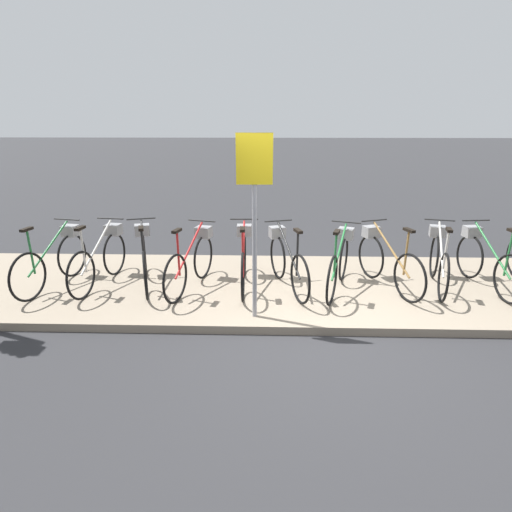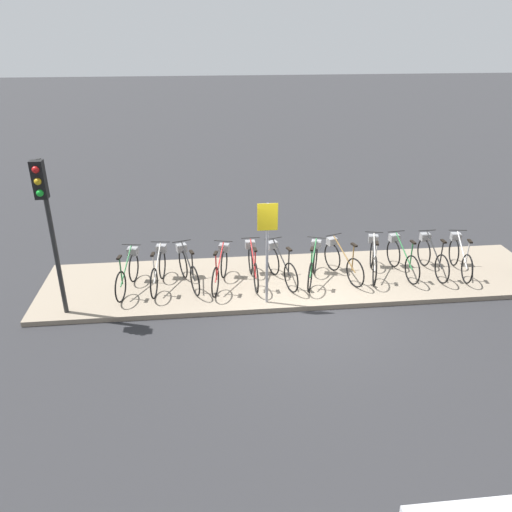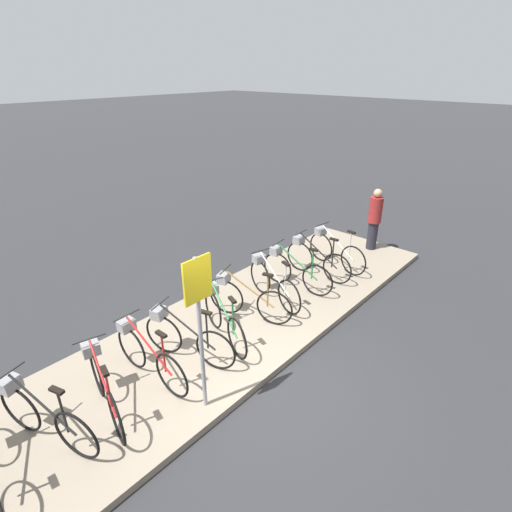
{
  "view_description": "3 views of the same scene",
  "coord_description": "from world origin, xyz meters",
  "px_view_note": "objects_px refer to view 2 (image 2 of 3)",
  "views": [
    {
      "loc": [
        -0.76,
        -4.56,
        2.64
      ],
      "look_at": [
        -0.93,
        1.34,
        0.62
      ],
      "focal_mm": 28.0,
      "sensor_mm": 36.0,
      "label": 1
    },
    {
      "loc": [
        -2.24,
        -9.56,
        5.87
      ],
      "look_at": [
        -1.16,
        0.27,
        1.31
      ],
      "focal_mm": 35.0,
      "sensor_mm": 36.0,
      "label": 2
    },
    {
      "loc": [
        -3.65,
        -3.13,
        4.59
      ],
      "look_at": [
        1.41,
        1.39,
        1.35
      ],
      "focal_mm": 28.0,
      "sensor_mm": 36.0,
      "label": 3
    }
  ],
  "objects_px": {
    "parked_bicycle_4": "(253,264)",
    "parked_bicycle_11": "(460,255)",
    "parked_bicycle_6": "(313,263)",
    "parked_bicycle_8": "(373,257)",
    "parked_bicycle_2": "(188,267)",
    "parked_bicycle_5": "(280,264)",
    "parked_bicycle_3": "(221,267)",
    "parked_bicycle_0": "(128,272)",
    "parked_bicycle_9": "(401,256)",
    "parked_bicycle_7": "(342,260)",
    "parked_bicycle_10": "(432,255)",
    "traffic_light": "(46,208)",
    "parked_bicycle_1": "(159,269)",
    "sign_post": "(267,237)"
  },
  "relations": [
    {
      "from": "parked_bicycle_3",
      "to": "parked_bicycle_9",
      "type": "xyz_separation_m",
      "value": [
        4.58,
        0.14,
        0.0
      ]
    },
    {
      "from": "parked_bicycle_0",
      "to": "parked_bicycle_11",
      "type": "relative_size",
      "value": 0.99
    },
    {
      "from": "parked_bicycle_7",
      "to": "parked_bicycle_9",
      "type": "height_order",
      "value": "same"
    },
    {
      "from": "parked_bicycle_7",
      "to": "parked_bicycle_9",
      "type": "bearing_deg",
      "value": 0.97
    },
    {
      "from": "parked_bicycle_7",
      "to": "sign_post",
      "type": "relative_size",
      "value": 0.69
    },
    {
      "from": "parked_bicycle_2",
      "to": "sign_post",
      "type": "distance_m",
      "value": 2.4
    },
    {
      "from": "parked_bicycle_7",
      "to": "traffic_light",
      "type": "bearing_deg",
      "value": -169.92
    },
    {
      "from": "parked_bicycle_3",
      "to": "parked_bicycle_10",
      "type": "height_order",
      "value": "same"
    },
    {
      "from": "parked_bicycle_0",
      "to": "parked_bicycle_5",
      "type": "bearing_deg",
      "value": 0.27
    },
    {
      "from": "parked_bicycle_10",
      "to": "parked_bicycle_9",
      "type": "bearing_deg",
      "value": 178.19
    },
    {
      "from": "parked_bicycle_1",
      "to": "parked_bicycle_4",
      "type": "relative_size",
      "value": 0.99
    },
    {
      "from": "traffic_light",
      "to": "parked_bicycle_0",
      "type": "bearing_deg",
      "value": 39.76
    },
    {
      "from": "parked_bicycle_6",
      "to": "parked_bicycle_8",
      "type": "relative_size",
      "value": 0.98
    },
    {
      "from": "parked_bicycle_8",
      "to": "parked_bicycle_9",
      "type": "xyz_separation_m",
      "value": [
        0.72,
        -0.02,
        0.0
      ]
    },
    {
      "from": "parked_bicycle_3",
      "to": "parked_bicycle_11",
      "type": "xyz_separation_m",
      "value": [
        6.09,
        0.05,
        0.0
      ]
    },
    {
      "from": "parked_bicycle_3",
      "to": "parked_bicycle_4",
      "type": "relative_size",
      "value": 0.97
    },
    {
      "from": "parked_bicycle_4",
      "to": "parked_bicycle_11",
      "type": "relative_size",
      "value": 1.01
    },
    {
      "from": "parked_bicycle_0",
      "to": "parked_bicycle_5",
      "type": "distance_m",
      "value": 3.65
    },
    {
      "from": "parked_bicycle_3",
      "to": "traffic_light",
      "type": "bearing_deg",
      "value": -163.31
    },
    {
      "from": "parked_bicycle_1",
      "to": "parked_bicycle_11",
      "type": "height_order",
      "value": "same"
    },
    {
      "from": "parked_bicycle_2",
      "to": "parked_bicycle_3",
      "type": "bearing_deg",
      "value": -7.98
    },
    {
      "from": "parked_bicycle_5",
      "to": "parked_bicycle_8",
      "type": "bearing_deg",
      "value": 2.94
    },
    {
      "from": "parked_bicycle_11",
      "to": "traffic_light",
      "type": "bearing_deg",
      "value": -173.52
    },
    {
      "from": "parked_bicycle_10",
      "to": "traffic_light",
      "type": "distance_m",
      "value": 9.14
    },
    {
      "from": "sign_post",
      "to": "parked_bicycle_3",
      "type": "bearing_deg",
      "value": 135.4
    },
    {
      "from": "parked_bicycle_10",
      "to": "sign_post",
      "type": "xyz_separation_m",
      "value": [
        -4.37,
        -1.1,
        1.16
      ]
    },
    {
      "from": "parked_bicycle_4",
      "to": "parked_bicycle_7",
      "type": "distance_m",
      "value": 2.23
    },
    {
      "from": "sign_post",
      "to": "parked_bicycle_5",
      "type": "bearing_deg",
      "value": 65.76
    },
    {
      "from": "parked_bicycle_2",
      "to": "parked_bicycle_9",
      "type": "distance_m",
      "value": 5.38
    },
    {
      "from": "parked_bicycle_6",
      "to": "sign_post",
      "type": "xyz_separation_m",
      "value": [
        -1.28,
        -0.98,
        1.16
      ]
    },
    {
      "from": "parked_bicycle_3",
      "to": "parked_bicycle_4",
      "type": "bearing_deg",
      "value": 8.35
    },
    {
      "from": "parked_bicycle_2",
      "to": "parked_bicycle_7",
      "type": "xyz_separation_m",
      "value": [
        3.82,
        0.0,
        0.0
      ]
    },
    {
      "from": "parked_bicycle_0",
      "to": "parked_bicycle_9",
      "type": "xyz_separation_m",
      "value": [
        6.78,
        0.12,
        0.0
      ]
    },
    {
      "from": "parked_bicycle_9",
      "to": "parked_bicycle_11",
      "type": "distance_m",
      "value": 1.51
    },
    {
      "from": "parked_bicycle_1",
      "to": "parked_bicycle_4",
      "type": "height_order",
      "value": "same"
    },
    {
      "from": "parked_bicycle_8",
      "to": "parked_bicycle_9",
      "type": "bearing_deg",
      "value": -1.5
    },
    {
      "from": "sign_post",
      "to": "parked_bicycle_2",
      "type": "bearing_deg",
      "value": 148.53
    },
    {
      "from": "parked_bicycle_3",
      "to": "parked_bicycle_8",
      "type": "relative_size",
      "value": 1.0
    },
    {
      "from": "traffic_light",
      "to": "sign_post",
      "type": "distance_m",
      "value": 4.55
    },
    {
      "from": "parked_bicycle_7",
      "to": "parked_bicycle_8",
      "type": "relative_size",
      "value": 0.98
    },
    {
      "from": "parked_bicycle_9",
      "to": "parked_bicycle_4",
      "type": "bearing_deg",
      "value": -179.63
    },
    {
      "from": "parked_bicycle_5",
      "to": "parked_bicycle_7",
      "type": "relative_size",
      "value": 1.01
    },
    {
      "from": "parked_bicycle_5",
      "to": "sign_post",
      "type": "xyz_separation_m",
      "value": [
        -0.46,
        -1.02,
        1.16
      ]
    },
    {
      "from": "parked_bicycle_0",
      "to": "parked_bicycle_3",
      "type": "height_order",
      "value": "same"
    },
    {
      "from": "parked_bicycle_1",
      "to": "parked_bicycle_10",
      "type": "distance_m",
      "value": 6.85
    },
    {
      "from": "parked_bicycle_2",
      "to": "parked_bicycle_4",
      "type": "bearing_deg",
      "value": 0.2
    },
    {
      "from": "parked_bicycle_2",
      "to": "parked_bicycle_5",
      "type": "relative_size",
      "value": 1.0
    },
    {
      "from": "parked_bicycle_5",
      "to": "traffic_light",
      "type": "bearing_deg",
      "value": -167.68
    },
    {
      "from": "parked_bicycle_10",
      "to": "parked_bicycle_11",
      "type": "xyz_separation_m",
      "value": [
        0.72,
        -0.07,
        0.0
      ]
    },
    {
      "from": "parked_bicycle_11",
      "to": "parked_bicycle_0",
      "type": "bearing_deg",
      "value": -179.82
    }
  ]
}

